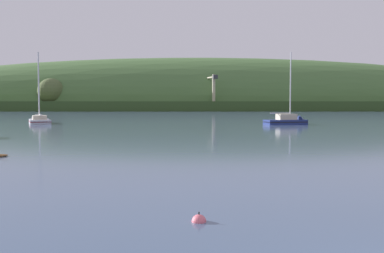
# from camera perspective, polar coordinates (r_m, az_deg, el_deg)

# --- Properties ---
(far_shoreline_hill) EXTENTS (513.99, 98.50, 57.06)m
(far_shoreline_hill) POSITION_cam_1_polar(r_m,az_deg,el_deg) (241.90, -0.03, 2.23)
(far_shoreline_hill) COLOR #314A21
(far_shoreline_hill) RESTS_ON ground
(dockside_crane) EXTENTS (4.95, 11.31, 16.97)m
(dockside_crane) POSITION_cam_1_polar(r_m,az_deg,el_deg) (204.50, 2.82, 4.25)
(dockside_crane) COLOR #4C4C51
(dockside_crane) RESTS_ON ground
(sailboat_midwater_white) EXTENTS (8.38, 4.59, 13.52)m
(sailboat_midwater_white) POSITION_cam_1_polar(r_m,az_deg,el_deg) (76.78, 12.67, 0.54)
(sailboat_midwater_white) COLOR navy
(sailboat_midwater_white) RESTS_ON ground
(sailboat_far_left) EXTENTS (6.51, 10.03, 14.55)m
(sailboat_far_left) POSITION_cam_1_polar(r_m,az_deg,el_deg) (84.69, -19.25, 0.54)
(sailboat_far_left) COLOR #ADB2BC
(sailboat_far_left) RESTS_ON ground
(mooring_buoy_foreground) EXTENTS (0.46, 0.46, 0.54)m
(mooring_buoy_foreground) POSITION_cam_1_polar(r_m,az_deg,el_deg) (13.83, 0.91, -12.28)
(mooring_buoy_foreground) COLOR #E06675
(mooring_buoy_foreground) RESTS_ON ground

